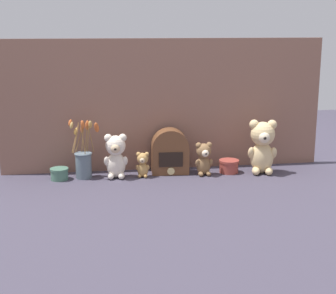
# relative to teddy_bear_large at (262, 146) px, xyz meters

# --- Properties ---
(ground_plane) EXTENTS (4.00, 4.00, 0.00)m
(ground_plane) POSITION_rel_teddy_bear_large_xyz_m (-0.53, 0.02, -0.16)
(ground_plane) COLOR #3D3847
(backdrop_wall) EXTENTS (1.85, 0.02, 0.75)m
(backdrop_wall) POSITION_rel_teddy_bear_large_xyz_m (-0.53, 0.18, 0.21)
(backdrop_wall) COLOR #845B4C
(backdrop_wall) RESTS_ON ground
(teddy_bear_large) EXTENTS (0.17, 0.15, 0.31)m
(teddy_bear_large) POSITION_rel_teddy_bear_large_xyz_m (0.00, 0.00, 0.00)
(teddy_bear_large) COLOR #DBBC84
(teddy_bear_large) RESTS_ON ground
(teddy_bear_medium) EXTENTS (0.13, 0.13, 0.25)m
(teddy_bear_medium) POSITION_rel_teddy_bear_large_xyz_m (-0.82, 0.03, -0.03)
(teddy_bear_medium) COLOR beige
(teddy_bear_medium) RESTS_ON ground
(teddy_bear_small) EXTENTS (0.10, 0.10, 0.19)m
(teddy_bear_small) POSITION_rel_teddy_bear_large_xyz_m (-0.33, 0.01, -0.06)
(teddy_bear_small) COLOR olive
(teddy_bear_small) RESTS_ON ground
(teddy_bear_tiny) EXTENTS (0.08, 0.07, 0.14)m
(teddy_bear_tiny) POSITION_rel_teddy_bear_large_xyz_m (-0.67, 0.02, -0.09)
(teddy_bear_tiny) COLOR tan
(teddy_bear_tiny) RESTS_ON ground
(flower_vase) EXTENTS (0.18, 0.12, 0.33)m
(flower_vase) POSITION_rel_teddy_bear_large_xyz_m (-0.99, 0.06, -0.06)
(flower_vase) COLOR slate
(flower_vase) RESTS_ON ground
(vintage_radio) EXTENTS (0.21, 0.13, 0.25)m
(vintage_radio) POSITION_rel_teddy_bear_large_xyz_m (-0.51, 0.08, -0.04)
(vintage_radio) COLOR brown
(vintage_radio) RESTS_ON ground
(decorative_tin_tall) EXTENTS (0.11, 0.11, 0.07)m
(decorative_tin_tall) POSITION_rel_teddy_bear_large_xyz_m (-0.18, 0.04, -0.12)
(decorative_tin_tall) COLOR #993D33
(decorative_tin_tall) RESTS_ON ground
(decorative_tin_short) EXTENTS (0.10, 0.10, 0.06)m
(decorative_tin_short) POSITION_rel_teddy_bear_large_xyz_m (-1.13, 0.04, -0.13)
(decorative_tin_short) COLOR #47705B
(decorative_tin_short) RESTS_ON ground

